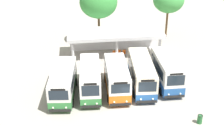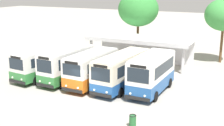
# 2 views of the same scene
# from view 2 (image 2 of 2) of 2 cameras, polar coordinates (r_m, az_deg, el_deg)

# --- Properties ---
(ground_plane) EXTENTS (180.00, 180.00, 0.00)m
(ground_plane) POSITION_cam_2_polar(r_m,az_deg,el_deg) (25.82, -6.50, -7.36)
(ground_plane) COLOR #A39E93
(city_bus_nearest_orange) EXTENTS (2.99, 7.29, 3.14)m
(city_bus_nearest_orange) POSITION_cam_2_polar(r_m,az_deg,el_deg) (32.63, -12.80, 0.23)
(city_bus_nearest_orange) COLOR black
(city_bus_nearest_orange) RESTS_ON ground
(city_bus_second_in_row) EXTENTS (2.47, 6.91, 3.35)m
(city_bus_second_in_row) POSITION_cam_2_polar(r_m,az_deg,el_deg) (30.99, -8.46, -0.12)
(city_bus_second_in_row) COLOR black
(city_bus_second_in_row) RESTS_ON ground
(city_bus_middle_cream) EXTENTS (2.54, 6.87, 3.25)m
(city_bus_middle_cream) POSITION_cam_2_polar(r_m,az_deg,el_deg) (29.47, -3.79, -0.85)
(city_bus_middle_cream) COLOR black
(city_bus_middle_cream) RESTS_ON ground
(city_bus_fourth_amber) EXTENTS (2.72, 8.01, 3.25)m
(city_bus_fourth_amber) POSITION_cam_2_polar(r_m,az_deg,el_deg) (28.76, 1.94, -1.21)
(city_bus_fourth_amber) COLOR black
(city_bus_fourth_amber) RESTS_ON ground
(city_bus_fifth_blue) EXTENTS (2.46, 6.74, 3.46)m
(city_bus_fifth_blue) POSITION_cam_2_polar(r_m,az_deg,el_deg) (27.69, 7.44, -1.72)
(city_bus_fifth_blue) COLOR black
(city_bus_fifth_blue) RESTS_ON ground
(terminal_canopy) EXTENTS (12.93, 4.54, 3.40)m
(terminal_canopy) POSITION_cam_2_polar(r_m,az_deg,el_deg) (37.83, 5.49, 3.72)
(terminal_canopy) COLOR silver
(terminal_canopy) RESTS_ON ground
(waiting_chair_end_by_column) EXTENTS (0.46, 0.46, 0.86)m
(waiting_chair_end_by_column) POSITION_cam_2_polar(r_m,az_deg,el_deg) (37.22, 4.44, 0.35)
(waiting_chair_end_by_column) COLOR slate
(waiting_chair_end_by_column) RESTS_ON ground
(waiting_chair_second_from_end) EXTENTS (0.46, 0.46, 0.86)m
(waiting_chair_second_from_end) POSITION_cam_2_polar(r_m,az_deg,el_deg) (37.10, 5.49, 0.28)
(waiting_chair_second_from_end) COLOR slate
(waiting_chair_second_from_end) RESTS_ON ground
(waiting_chair_middle_seat) EXTENTS (0.46, 0.46, 0.86)m
(waiting_chair_middle_seat) POSITION_cam_2_polar(r_m,az_deg,el_deg) (36.78, 6.43, 0.13)
(waiting_chair_middle_seat) COLOR slate
(waiting_chair_middle_seat) RESTS_ON ground
(roadside_tree_behind_canopy) EXTENTS (5.38, 5.38, 8.69)m
(roadside_tree_behind_canopy) POSITION_cam_2_polar(r_m,az_deg,el_deg) (41.24, 4.94, 9.98)
(roadside_tree_behind_canopy) COLOR brown
(roadside_tree_behind_canopy) RESTS_ON ground
(roadside_tree_east_of_canopy) EXTENTS (4.68, 4.68, 7.98)m
(roadside_tree_east_of_canopy) POSITION_cam_2_polar(r_m,az_deg,el_deg) (40.08, 20.22, 8.44)
(roadside_tree_east_of_canopy) COLOR brown
(roadside_tree_east_of_canopy) RESTS_ON ground
(litter_bin_apron) EXTENTS (0.49, 0.49, 0.90)m
(litter_bin_apron) POSITION_cam_2_polar(r_m,az_deg,el_deg) (21.36, 3.88, -10.78)
(litter_bin_apron) COLOR #266633
(litter_bin_apron) RESTS_ON ground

